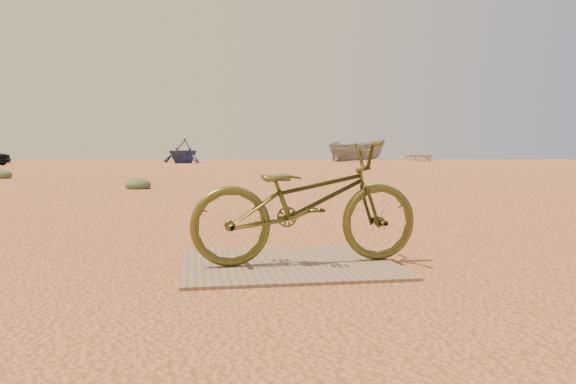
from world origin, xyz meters
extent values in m
plane|color=#C0794E|center=(0.00, 0.00, 0.00)|extent=(120.00, 120.00, 0.00)
cube|color=#806956|center=(0.29, -0.04, 0.01)|extent=(1.54, 1.33, 0.02)
imported|color=#4E501E|center=(0.42, -0.07, 0.47)|extent=(1.73, 0.71, 0.89)
imported|color=navy|center=(-1.23, 41.75, 1.00)|extent=(4.84, 5.00, 2.01)
imported|color=gray|center=(14.00, 44.58, 0.99)|extent=(5.40, 4.07, 1.97)
imported|color=silver|center=(22.39, 50.36, 0.51)|extent=(3.54, 4.94, 1.02)
ellipsoid|color=#576E46|center=(-1.66, 9.21, 0.00)|extent=(0.59, 0.59, 0.32)
ellipsoid|color=#576E46|center=(2.19, 12.45, 0.00)|extent=(0.57, 0.57, 0.31)
ellipsoid|color=#576E46|center=(-6.57, 15.34, 0.00)|extent=(0.69, 0.69, 0.38)
camera|label=1|loc=(-0.38, -4.06, 0.83)|focal=35.00mm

